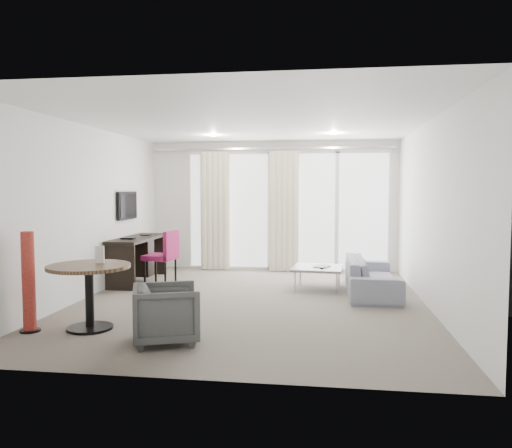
# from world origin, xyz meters

# --- Properties ---
(floor) EXTENTS (5.00, 6.00, 0.00)m
(floor) POSITION_xyz_m (0.00, 0.00, 0.00)
(floor) COLOR #6B6358
(floor) RESTS_ON ground
(ceiling) EXTENTS (5.00, 6.00, 0.00)m
(ceiling) POSITION_xyz_m (0.00, 0.00, 2.60)
(ceiling) COLOR white
(ceiling) RESTS_ON ground
(wall_left) EXTENTS (0.00, 6.00, 2.60)m
(wall_left) POSITION_xyz_m (-2.50, 0.00, 1.30)
(wall_left) COLOR silver
(wall_left) RESTS_ON ground
(wall_right) EXTENTS (0.00, 6.00, 2.60)m
(wall_right) POSITION_xyz_m (2.50, 0.00, 1.30)
(wall_right) COLOR silver
(wall_right) RESTS_ON ground
(wall_front) EXTENTS (5.00, 0.00, 2.60)m
(wall_front) POSITION_xyz_m (0.00, -3.00, 1.30)
(wall_front) COLOR silver
(wall_front) RESTS_ON ground
(window_panel) EXTENTS (4.00, 0.02, 2.38)m
(window_panel) POSITION_xyz_m (0.30, 2.98, 1.20)
(window_panel) COLOR white
(window_panel) RESTS_ON ground
(window_frame) EXTENTS (4.10, 0.06, 2.44)m
(window_frame) POSITION_xyz_m (0.30, 2.97, 1.20)
(window_frame) COLOR white
(window_frame) RESTS_ON ground
(curtain_left) EXTENTS (0.60, 0.20, 2.38)m
(curtain_left) POSITION_xyz_m (-1.15, 2.82, 1.20)
(curtain_left) COLOR beige
(curtain_left) RESTS_ON ground
(curtain_right) EXTENTS (0.60, 0.20, 2.38)m
(curtain_right) POSITION_xyz_m (0.25, 2.82, 1.20)
(curtain_right) COLOR beige
(curtain_right) RESTS_ON ground
(curtain_track) EXTENTS (4.80, 0.04, 0.04)m
(curtain_track) POSITION_xyz_m (0.00, 2.82, 2.45)
(curtain_track) COLOR #B2B2B7
(curtain_track) RESTS_ON ceiling
(downlight_a) EXTENTS (0.12, 0.12, 0.02)m
(downlight_a) POSITION_xyz_m (-0.90, 1.60, 2.59)
(downlight_a) COLOR #FFE0B2
(downlight_a) RESTS_ON ceiling
(downlight_b) EXTENTS (0.12, 0.12, 0.02)m
(downlight_b) POSITION_xyz_m (1.20, 1.60, 2.59)
(downlight_b) COLOR #FFE0B2
(downlight_b) RESTS_ON ceiling
(desk) EXTENTS (0.53, 1.69, 0.79)m
(desk) POSITION_xyz_m (-2.22, 1.32, 0.40)
(desk) COLOR black
(desk) RESTS_ON floor
(tv) EXTENTS (0.05, 0.80, 0.50)m
(tv) POSITION_xyz_m (-2.46, 1.45, 1.35)
(tv) COLOR black
(tv) RESTS_ON wall_left
(desk_chair) EXTENTS (0.58, 0.56, 0.94)m
(desk_chair) POSITION_xyz_m (-1.73, 1.08, 0.47)
(desk_chair) COLOR #8A1849
(desk_chair) RESTS_ON floor
(round_table) EXTENTS (1.15, 1.15, 0.76)m
(round_table) POSITION_xyz_m (-1.66, -1.64, 0.38)
(round_table) COLOR #452F1D
(round_table) RESTS_ON floor
(menu_card) EXTENTS (0.11, 0.03, 0.21)m
(menu_card) POSITION_xyz_m (-1.58, -1.51, 0.72)
(menu_card) COLOR white
(menu_card) RESTS_ON round_table
(red_lamp) EXTENTS (0.28, 0.28, 1.16)m
(red_lamp) POSITION_xyz_m (-2.30, -1.83, 0.58)
(red_lamp) COLOR maroon
(red_lamp) RESTS_ON floor
(tub_armchair) EXTENTS (0.88, 0.87, 0.63)m
(tub_armchair) POSITION_xyz_m (-0.61, -2.01, 0.31)
(tub_armchair) COLOR #3E3E3E
(tub_armchair) RESTS_ON floor
(coffee_table) EXTENTS (0.86, 0.86, 0.36)m
(coffee_table) POSITION_xyz_m (0.95, 1.14, 0.18)
(coffee_table) COLOR gray
(coffee_table) RESTS_ON floor
(remote) EXTENTS (0.09, 0.17, 0.02)m
(remote) POSITION_xyz_m (1.04, 1.01, 0.36)
(remote) COLOR black
(remote) RESTS_ON coffee_table
(magazine) EXTENTS (0.32, 0.36, 0.02)m
(magazine) POSITION_xyz_m (1.02, 1.15, 0.36)
(magazine) COLOR gray
(magazine) RESTS_ON coffee_table
(sofa) EXTENTS (0.75, 1.93, 0.56)m
(sofa) POSITION_xyz_m (1.80, 0.86, 0.28)
(sofa) COLOR gray
(sofa) RESTS_ON floor
(terrace_slab) EXTENTS (5.60, 3.00, 0.12)m
(terrace_slab) POSITION_xyz_m (0.30, 4.50, -0.06)
(terrace_slab) COLOR #4D4D50
(terrace_slab) RESTS_ON ground
(rattan_chair_a) EXTENTS (0.68, 0.68, 0.80)m
(rattan_chair_a) POSITION_xyz_m (1.17, 4.80, 0.40)
(rattan_chair_a) COLOR #56331C
(rattan_chair_a) RESTS_ON terrace_slab
(rattan_chair_b) EXTENTS (0.51, 0.51, 0.74)m
(rattan_chair_b) POSITION_xyz_m (2.03, 4.69, 0.37)
(rattan_chair_b) COLOR #56331C
(rattan_chair_b) RESTS_ON terrace_slab
(rattan_table) EXTENTS (0.56, 0.56, 0.46)m
(rattan_table) POSITION_xyz_m (1.77, 3.99, 0.23)
(rattan_table) COLOR #56331C
(rattan_table) RESTS_ON terrace_slab
(balustrade) EXTENTS (5.50, 0.06, 1.05)m
(balustrade) POSITION_xyz_m (0.30, 5.95, 0.50)
(balustrade) COLOR #B2B2B7
(balustrade) RESTS_ON terrace_slab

